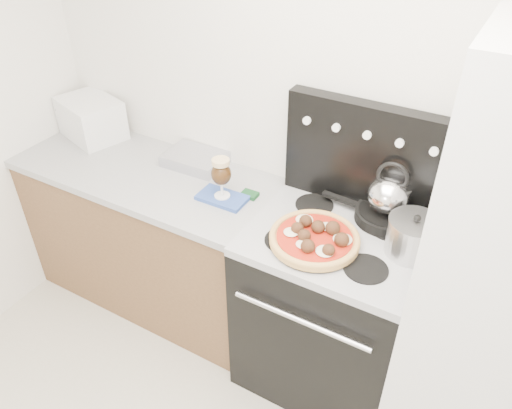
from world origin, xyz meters
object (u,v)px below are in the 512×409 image
Objects in this scene: skillet at (385,216)px; fridge at (512,291)px; beer_glass at (221,178)px; stove_body at (329,311)px; tea_kettle at (390,192)px; stock_pot at (413,238)px; oven_mitt at (222,198)px; toaster_oven at (91,118)px; pizza at (315,237)px; base_cabinet at (155,238)px; pizza_pan at (314,243)px.

fridge is at bearing -22.26° from skillet.
stove_body is at bearing 0.25° from beer_glass.
fridge reaches higher than tea_kettle.
stove_body is 0.63m from stock_pot.
stove_body is 0.76m from oven_mitt.
skillet is 0.23m from stock_pot.
fridge is 7.96× the size of oven_mitt.
toaster_oven is 0.95× the size of pizza.
oven_mitt is 0.54m from pizza.
base_cabinet is 1.16m from pizza_pan.
stove_body is at bearing 0.25° from oven_mitt.
oven_mitt is at bearing 168.76° from pizza_pan.
base_cabinet is 6.91× the size of stock_pot.
skillet reaches higher than stove_body.
beer_glass reaches higher than oven_mitt.
fridge reaches higher than toaster_oven.
beer_glass is 0.90m from stock_pot.
tea_kettle reaches higher than oven_mitt.
base_cabinet is 0.79m from toaster_oven.
skillet is 0.13m from tea_kettle.
oven_mitt is at bearing -164.45° from skillet.
beer_glass is at bearing 0.00° from oven_mitt.
oven_mitt is 1.14× the size of beer_glass.
tea_kettle reaches higher than stock_pot.
pizza is at bearing -120.92° from stove_body.
base_cabinet is 0.70m from oven_mitt.
stove_body is (1.10, -0.02, 0.01)m from base_cabinet.
toaster_oven is 1.92m from stock_pot.
base_cabinet is 1.17m from pizza.
stock_pot is (1.92, -0.14, -0.02)m from toaster_oven.
pizza_pan is (0.53, -0.11, 0.02)m from oven_mitt.
oven_mitt reaches higher than stove_body.
oven_mitt is at bearing -179.75° from stove_body.
tea_kettle is (-0.56, 0.23, 0.12)m from fridge.
beer_glass is 0.77m from tea_kettle.
stove_body is at bearing -172.18° from stock_pot.
pizza_pan is (0.53, -0.11, -0.10)m from beer_glass.
fridge reaches higher than pizza_pan.
pizza is at bearing -123.66° from skillet.
tea_kettle is (0.21, 0.31, 0.12)m from pizza.
stock_pot reaches higher than pizza_pan.
skillet is 1.30× the size of tea_kettle.
fridge is 5.27× the size of toaster_oven.
stock_pot is (0.90, 0.04, -0.03)m from beer_glass.
base_cabinet is 4.02× the size of toaster_oven.
tea_kettle reaches higher than stove_body.
stove_body is 2.43× the size of pizza_pan.
base_cabinet is at bearing -171.87° from skillet.
toaster_oven reaches higher than base_cabinet.
skillet is (-0.56, 0.23, -0.01)m from fridge.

